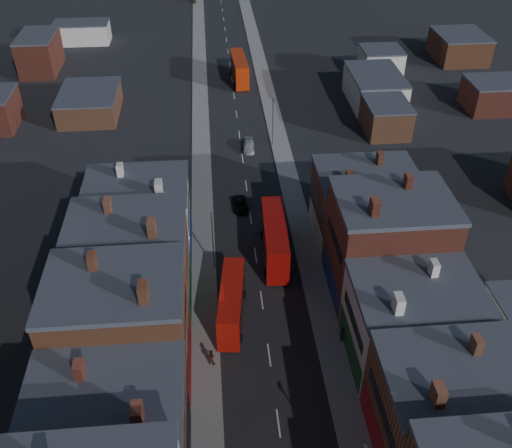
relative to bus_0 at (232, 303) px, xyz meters
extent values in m
cube|color=gray|center=(-3.00, 28.51, -2.32)|extent=(3.00, 200.00, 0.12)
cube|color=gray|center=(10.00, 28.51, -2.32)|extent=(3.00, 200.00, 0.12)
cylinder|color=slate|center=(-1.70, 8.51, 1.62)|extent=(0.16, 0.16, 8.00)
cube|color=slate|center=(-1.70, 8.51, 5.62)|extent=(0.25, 0.70, 0.25)
cylinder|color=slate|center=(8.70, 38.51, 1.62)|extent=(0.16, 0.16, 8.00)
cube|color=slate|center=(8.70, 38.51, 5.62)|extent=(0.25, 0.70, 0.25)
cube|color=red|center=(0.00, 0.00, -0.01)|extent=(3.54, 10.41, 4.08)
cube|color=black|center=(0.00, 0.00, -0.80)|extent=(3.50, 9.60, 0.83)
cube|color=black|center=(0.00, 0.00, 0.96)|extent=(3.50, 9.60, 0.83)
cylinder|color=black|center=(-1.55, -3.10, -1.91)|extent=(0.39, 0.95, 0.93)
cylinder|color=black|center=(0.75, -3.38, -1.91)|extent=(0.39, 0.95, 0.93)
cylinder|color=black|center=(-0.75, 3.38, -1.91)|extent=(0.39, 0.95, 0.93)
cylinder|color=black|center=(1.55, 3.10, -1.91)|extent=(0.39, 0.95, 0.93)
cube|color=#B90E0A|center=(5.80, 10.14, 0.32)|extent=(3.13, 11.74, 4.66)
cube|color=black|center=(5.80, 10.14, -0.58)|extent=(3.15, 10.81, 0.95)
cube|color=black|center=(5.80, 10.14, 1.43)|extent=(3.15, 10.81, 0.95)
cylinder|color=black|center=(4.32, 6.47, -1.85)|extent=(0.36, 1.07, 1.06)
cylinder|color=black|center=(6.96, 6.36, -1.85)|extent=(0.36, 1.07, 1.06)
cylinder|color=black|center=(4.63, 13.91, -1.85)|extent=(0.36, 1.07, 1.06)
cylinder|color=black|center=(7.27, 13.80, -1.85)|extent=(0.36, 1.07, 1.06)
cube|color=#B72608|center=(5.00, 65.32, 0.27)|extent=(3.16, 11.54, 4.57)
cube|color=black|center=(5.00, 65.32, -0.61)|extent=(3.18, 10.63, 0.93)
cube|color=black|center=(5.00, 65.32, 1.36)|extent=(3.18, 10.63, 0.93)
cylinder|color=black|center=(3.89, 61.60, -1.86)|extent=(0.36, 1.05, 1.04)
cylinder|color=black|center=(6.48, 61.74, -1.86)|extent=(0.36, 1.05, 1.04)
cylinder|color=black|center=(3.52, 68.90, -1.86)|extent=(0.36, 1.05, 1.04)
cylinder|color=black|center=(6.11, 69.03, -1.86)|extent=(0.36, 1.05, 1.04)
imported|color=black|center=(2.30, 20.89, -1.79)|extent=(2.21, 4.36, 1.18)
imported|color=#BEBEBE|center=(4.70, 37.30, -1.75)|extent=(2.01, 4.40, 1.25)
imported|color=#3A1F17|center=(-2.44, -6.14, -1.33)|extent=(1.01, 0.76, 1.85)
imported|color=#57534A|center=(11.20, -4.24, -1.32)|extent=(0.64, 1.15, 1.87)
camera|label=1|loc=(-1.22, -43.94, 43.18)|focal=40.00mm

